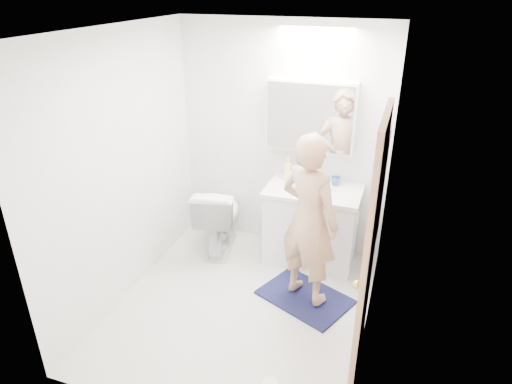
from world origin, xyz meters
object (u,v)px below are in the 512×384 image
at_px(medicine_cabinet, 311,116).
at_px(soap_bottle_a, 288,168).
at_px(vanity_cabinet, 311,226).
at_px(soap_bottle_b, 297,172).
at_px(toilet, 219,217).
at_px(toothbrush_cup, 336,181).
at_px(person, 309,220).

relative_size(medicine_cabinet, soap_bottle_a, 3.59).
distance_m(vanity_cabinet, soap_bottle_b, 0.58).
distance_m(vanity_cabinet, toilet, 1.00).
distance_m(medicine_cabinet, soap_bottle_b, 0.61).
height_order(toilet, soap_bottle_a, soap_bottle_a).
xyz_separation_m(vanity_cabinet, soap_bottle_b, (-0.22, 0.18, 0.51)).
height_order(toilet, soap_bottle_b, soap_bottle_b).
distance_m(medicine_cabinet, toothbrush_cup, 0.70).
bearing_deg(medicine_cabinet, soap_bottle_a, -163.43).
bearing_deg(medicine_cabinet, toilet, -159.71).
distance_m(toilet, person, 1.31).
bearing_deg(toilet, soap_bottle_a, -169.48).
relative_size(medicine_cabinet, toilet, 1.13).
xyz_separation_m(toilet, soap_bottle_a, (0.68, 0.27, 0.55)).
height_order(vanity_cabinet, person, person).
height_order(vanity_cabinet, soap_bottle_a, soap_bottle_a).
xyz_separation_m(person, toothbrush_cup, (0.08, 0.83, 0.03)).
xyz_separation_m(vanity_cabinet, medicine_cabinet, (-0.11, 0.21, 1.11)).
bearing_deg(toilet, soap_bottle_b, -169.95).
bearing_deg(soap_bottle_b, soap_bottle_a, -162.53).
bearing_deg(vanity_cabinet, toothbrush_cup, 40.19).
xyz_separation_m(medicine_cabinet, person, (0.22, -0.88, -0.66)).
height_order(medicine_cabinet, toothbrush_cup, medicine_cabinet).
xyz_separation_m(vanity_cabinet, toothbrush_cup, (0.19, 0.16, 0.48)).
height_order(person, toothbrush_cup, person).
xyz_separation_m(medicine_cabinet, soap_bottle_a, (-0.20, -0.06, -0.56)).
bearing_deg(vanity_cabinet, soap_bottle_a, 154.50).
bearing_deg(toilet, medicine_cabinet, -170.55).
relative_size(medicine_cabinet, soap_bottle_b, 5.62).
relative_size(vanity_cabinet, toothbrush_cup, 9.18).
bearing_deg(person, toilet, -3.05).
height_order(soap_bottle_a, toothbrush_cup, soap_bottle_a).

